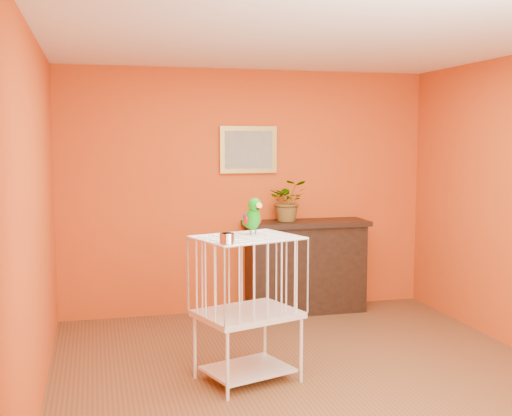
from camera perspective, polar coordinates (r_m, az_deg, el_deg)
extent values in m
plane|color=brown|center=(5.08, 5.45, -15.33)|extent=(4.50, 4.50, 0.00)
plane|color=#C44812|center=(6.91, -0.73, 1.48)|extent=(4.00, 0.00, 4.00)
plane|color=#C44812|center=(2.78, 21.60, -5.72)|extent=(4.00, 0.00, 4.00)
plane|color=#C44812|center=(4.50, -19.12, -1.28)|extent=(0.00, 4.50, 4.50)
plane|color=white|center=(4.79, 5.76, 15.04)|extent=(4.50, 4.50, 0.00)
cube|color=black|center=(6.97, 4.44, -5.40)|extent=(1.25, 0.42, 0.94)
cube|color=black|center=(6.89, 4.47, -1.37)|extent=(1.33, 0.48, 0.05)
cube|color=black|center=(6.80, 4.95, -5.70)|extent=(0.88, 0.02, 0.47)
cube|color=#4C1518|center=(6.87, 2.50, -6.46)|extent=(0.05, 0.19, 0.29)
cube|color=#344522|center=(6.89, 3.17, -6.42)|extent=(0.05, 0.19, 0.29)
cube|color=#4C1518|center=(6.92, 3.91, -6.37)|extent=(0.05, 0.19, 0.29)
cube|color=#344522|center=(6.95, 4.73, -6.32)|extent=(0.05, 0.19, 0.29)
cube|color=#4C1518|center=(6.98, 5.55, -6.26)|extent=(0.05, 0.19, 0.29)
imported|color=#26722D|center=(6.84, 2.78, 0.28)|extent=(0.47, 0.51, 0.35)
cube|color=#A88B3C|center=(6.86, -0.68, 5.21)|extent=(0.62, 0.03, 0.50)
cube|color=gray|center=(6.85, -0.65, 5.21)|extent=(0.52, 0.01, 0.40)
cube|color=silver|center=(5.10, -0.75, -14.12)|extent=(0.74, 0.65, 0.02)
cube|color=silver|center=(4.97, -0.76, -9.41)|extent=(0.87, 0.76, 0.04)
cube|color=silver|center=(4.85, -0.76, -2.65)|extent=(0.87, 0.76, 0.01)
cylinder|color=silver|center=(4.69, -2.56, -13.88)|extent=(0.03, 0.03, 0.50)
cylinder|color=silver|center=(5.03, 4.04, -12.49)|extent=(0.03, 0.03, 0.50)
cylinder|color=silver|center=(5.10, -5.46, -12.22)|extent=(0.03, 0.03, 0.50)
cylinder|color=silver|center=(5.42, 0.79, -11.10)|extent=(0.03, 0.03, 0.50)
cylinder|color=silver|center=(4.49, -2.58, -2.72)|extent=(0.11, 0.11, 0.07)
cylinder|color=#59544C|center=(4.95, -0.50, -2.19)|extent=(0.01, 0.01, 0.04)
cylinder|color=#59544C|center=(4.98, -0.03, -2.16)|extent=(0.01, 0.01, 0.04)
ellipsoid|color=#039104|center=(4.95, -0.27, -0.93)|extent=(0.14, 0.18, 0.21)
ellipsoid|color=#039104|center=(4.91, -0.10, 0.31)|extent=(0.12, 0.13, 0.10)
cone|color=orange|center=(4.87, 0.17, 0.13)|extent=(0.06, 0.08, 0.07)
cone|color=black|center=(4.88, 0.10, -0.08)|extent=(0.03, 0.03, 0.03)
sphere|color=black|center=(4.88, -0.36, 0.40)|extent=(0.01, 0.01, 0.01)
sphere|color=black|center=(4.91, 0.37, 0.43)|extent=(0.01, 0.01, 0.01)
ellipsoid|color=#A50C0C|center=(4.93, -0.91, -1.07)|extent=(0.04, 0.06, 0.07)
ellipsoid|color=navy|center=(4.99, 0.27, -0.99)|extent=(0.04, 0.06, 0.07)
cone|color=#039104|center=(5.02, -0.63, -1.63)|extent=(0.10, 0.16, 0.11)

